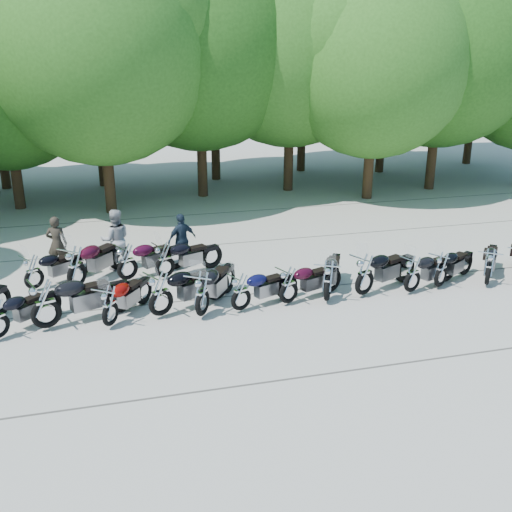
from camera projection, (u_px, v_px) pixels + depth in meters
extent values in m
plane|color=#A09B91|center=(271.00, 316.00, 15.11)|extent=(90.00, 90.00, 0.00)
cylinder|color=#3A2614|center=(16.00, 169.00, 24.55)|extent=(0.44, 0.44, 3.31)
sphere|color=#286319|center=(3.00, 76.00, 23.33)|extent=(7.31, 7.31, 7.31)
cylinder|color=#3A2614|center=(108.00, 164.00, 23.86)|extent=(0.44, 0.44, 3.93)
sphere|color=#357721|center=(98.00, 49.00, 22.41)|extent=(8.70, 8.70, 8.70)
cylinder|color=#3A2614|center=(202.00, 150.00, 26.49)|extent=(0.44, 0.44, 4.13)
sphere|color=#286319|center=(198.00, 41.00, 24.97)|extent=(9.13, 9.13, 9.13)
cylinder|color=#3A2614|center=(289.00, 147.00, 27.57)|extent=(0.44, 0.44, 4.09)
sphere|color=#357721|center=(291.00, 42.00, 26.06)|extent=(9.04, 9.04, 9.04)
cylinder|color=#3A2614|center=(369.00, 158.00, 26.17)|extent=(0.44, 0.44, 3.62)
sphere|color=#357721|center=(375.00, 62.00, 24.84)|extent=(8.00, 8.00, 8.00)
cylinder|color=#3A2614|center=(433.00, 147.00, 27.86)|extent=(0.44, 0.44, 3.98)
sphere|color=#286319|center=(443.00, 47.00, 26.39)|extent=(8.79, 8.79, 8.79)
cylinder|color=#3A2614|center=(2.00, 151.00, 28.03)|extent=(0.44, 0.44, 3.52)
cylinder|color=#3A2614|center=(101.00, 150.00, 28.63)|extent=(0.44, 0.44, 3.42)
sphere|color=#286319|center=(94.00, 67.00, 27.37)|extent=(7.56, 7.56, 7.56)
cylinder|color=#3A2614|center=(215.00, 144.00, 29.97)|extent=(0.44, 0.44, 3.56)
sphere|color=#286319|center=(214.00, 61.00, 28.65)|extent=(7.88, 7.88, 7.88)
cylinder|color=#3A2614|center=(302.00, 136.00, 32.02)|extent=(0.44, 0.44, 3.76)
sphere|color=#286319|center=(304.00, 54.00, 30.63)|extent=(8.31, 8.31, 8.31)
cylinder|color=#3A2614|center=(381.00, 138.00, 31.73)|extent=(0.44, 0.44, 3.63)
sphere|color=#357721|center=(387.00, 58.00, 30.39)|extent=(8.02, 8.02, 8.02)
cylinder|color=#3A2614|center=(470.00, 125.00, 33.86)|extent=(0.44, 0.44, 4.37)
sphere|color=#286319|center=(481.00, 34.00, 32.25)|extent=(9.67, 9.67, 9.67)
imported|color=#2A241C|center=(57.00, 244.00, 17.90)|extent=(0.70, 0.54, 1.70)
imported|color=#A09FA2|center=(116.00, 240.00, 18.00)|extent=(0.94, 0.75, 1.87)
imported|color=#1B2838|center=(182.00, 240.00, 18.37)|extent=(1.04, 0.75, 1.65)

